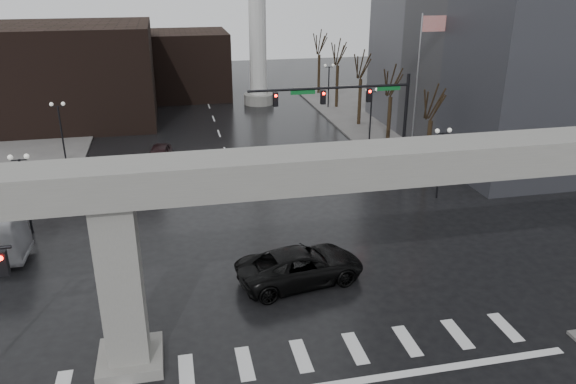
% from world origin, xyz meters
% --- Properties ---
extents(ground, '(160.00, 160.00, 0.00)m').
position_xyz_m(ground, '(0.00, 0.00, 0.00)').
color(ground, black).
rests_on(ground, ground).
extents(sidewalk_ne, '(28.00, 36.00, 0.15)m').
position_xyz_m(sidewalk_ne, '(26.00, 36.00, 0.07)').
color(sidewalk_ne, slate).
rests_on(sidewalk_ne, ground).
extents(elevated_guideway, '(48.00, 2.60, 8.70)m').
position_xyz_m(elevated_guideway, '(1.26, 0.00, 6.88)').
color(elevated_guideway, gray).
rests_on(elevated_guideway, ground).
extents(building_far_left, '(16.00, 14.00, 10.00)m').
position_xyz_m(building_far_left, '(-14.00, 42.00, 5.00)').
color(building_far_left, black).
rests_on(building_far_left, ground).
extents(building_far_mid, '(10.00, 10.00, 8.00)m').
position_xyz_m(building_far_mid, '(-2.00, 52.00, 4.00)').
color(building_far_mid, black).
rests_on(building_far_mid, ground).
extents(signal_mast_arm, '(12.12, 0.43, 8.00)m').
position_xyz_m(signal_mast_arm, '(8.99, 18.80, 5.83)').
color(signal_mast_arm, black).
rests_on(signal_mast_arm, ground).
extents(flagpole_assembly, '(2.06, 0.12, 12.00)m').
position_xyz_m(flagpole_assembly, '(15.29, 22.00, 7.53)').
color(flagpole_assembly, silver).
rests_on(flagpole_assembly, ground).
extents(lamp_right_0, '(1.22, 0.32, 5.11)m').
position_xyz_m(lamp_right_0, '(13.50, 14.00, 3.47)').
color(lamp_right_0, black).
rests_on(lamp_right_0, ground).
extents(lamp_right_1, '(1.22, 0.32, 5.11)m').
position_xyz_m(lamp_right_1, '(13.50, 28.00, 3.47)').
color(lamp_right_1, black).
rests_on(lamp_right_1, ground).
extents(lamp_right_2, '(1.22, 0.32, 5.11)m').
position_xyz_m(lamp_right_2, '(13.50, 42.00, 3.47)').
color(lamp_right_2, black).
rests_on(lamp_right_2, ground).
extents(lamp_left_0, '(1.22, 0.32, 5.11)m').
position_xyz_m(lamp_left_0, '(-13.50, 14.00, 3.47)').
color(lamp_left_0, black).
rests_on(lamp_left_0, ground).
extents(lamp_left_1, '(1.22, 0.32, 5.11)m').
position_xyz_m(lamp_left_1, '(-13.50, 28.00, 3.47)').
color(lamp_left_1, black).
rests_on(lamp_left_1, ground).
extents(lamp_left_2, '(1.22, 0.32, 5.11)m').
position_xyz_m(lamp_left_2, '(-13.50, 42.00, 3.47)').
color(lamp_left_2, black).
rests_on(lamp_left_2, ground).
extents(tree_right_0, '(1.09, 1.58, 7.50)m').
position_xyz_m(tree_right_0, '(14.53, 18.02, 2.79)').
color(tree_right_0, black).
rests_on(tree_right_0, ground).
extents(tree_right_1, '(1.09, 1.61, 7.67)m').
position_xyz_m(tree_right_1, '(14.53, 26.02, 2.85)').
color(tree_right_1, black).
rests_on(tree_right_1, ground).
extents(tree_right_2, '(1.10, 1.63, 7.85)m').
position_xyz_m(tree_right_2, '(14.53, 34.02, 2.91)').
color(tree_right_2, black).
rests_on(tree_right_2, ground).
extents(tree_right_3, '(1.11, 1.66, 8.02)m').
position_xyz_m(tree_right_3, '(14.53, 42.02, 2.98)').
color(tree_right_3, black).
rests_on(tree_right_3, ground).
extents(tree_right_4, '(1.12, 1.69, 8.19)m').
position_xyz_m(tree_right_4, '(14.53, 50.02, 3.04)').
color(tree_right_4, black).
rests_on(tree_right_4, ground).
extents(pickup_truck, '(7.06, 4.17, 1.84)m').
position_xyz_m(pickup_truck, '(1.39, 4.91, 0.92)').
color(pickup_truck, black).
rests_on(pickup_truck, ground).
extents(far_car, '(2.47, 4.70, 1.52)m').
position_xyz_m(far_car, '(-5.74, 25.88, 0.76)').
color(far_car, black).
rests_on(far_car, ground).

